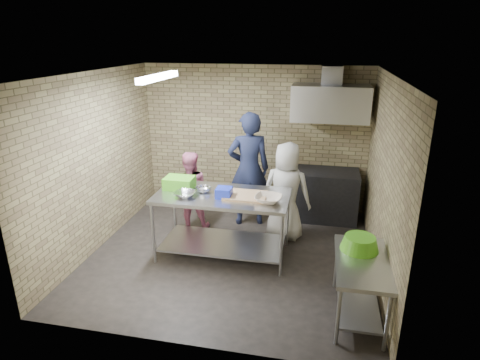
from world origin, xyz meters
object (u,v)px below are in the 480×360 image
object	(u,v)px
green_crate	(179,183)
green_basin	(360,243)
woman_pink	(189,191)
prep_table	(223,225)
stove	(323,195)
bottle_red	(333,106)
man_navy	(249,169)
side_counter	(359,288)
blue_tub	(224,193)
bottle_green	(356,107)
woman_white	(286,192)

from	to	relation	value
green_crate	green_basin	size ratio (longest dim) A/B	0.95
woman_pink	prep_table	bearing A→B (deg)	114.65
stove	green_crate	size ratio (longest dim) A/B	2.75
bottle_red	green_crate	bearing A→B (deg)	-141.40
green_basin	man_navy	bearing A→B (deg)	130.42
side_counter	green_basin	bearing A→B (deg)	94.57
side_counter	blue_tub	world-z (taller)	blue_tub
green_crate	bottle_red	size ratio (longest dim) A/B	2.42
bottle_green	bottle_red	bearing A→B (deg)	180.00
green_crate	woman_white	world-z (taller)	woman_white
stove	green_crate	bearing A→B (deg)	-144.77
bottle_green	blue_tub	bearing A→B (deg)	-133.20
side_counter	bottle_red	world-z (taller)	bottle_red
stove	bottle_red	distance (m)	1.60
prep_table	green_basin	distance (m)	2.11
bottle_red	woman_pink	bearing A→B (deg)	-153.46
side_counter	green_crate	distance (m)	2.97
blue_tub	woman_white	size ratio (longest dim) A/B	0.13
woman_white	green_crate	bearing A→B (deg)	30.88
side_counter	man_navy	bearing A→B (deg)	127.49
side_counter	green_crate	size ratio (longest dim) A/B	2.75
side_counter	blue_tub	xyz separation A→B (m)	(-1.87, 1.00, 0.68)
prep_table	woman_pink	distance (m)	1.09
stove	man_navy	distance (m)	1.49
blue_tub	bottle_red	xyz separation A→B (m)	(1.47, 1.99, 0.98)
green_basin	woman_pink	xyz separation A→B (m)	(-2.67, 1.60, -0.15)
man_navy	side_counter	bearing A→B (deg)	110.63
stove	man_navy	bearing A→B (deg)	-160.12
stove	woman_pink	size ratio (longest dim) A/B	0.87
green_crate	woman_pink	size ratio (longest dim) A/B	0.32
green_basin	man_navy	size ratio (longest dim) A/B	0.23
green_crate	bottle_green	size ratio (longest dim) A/B	2.91
side_counter	prep_table	bearing A→B (deg)	150.33
side_counter	stove	distance (m)	2.79
woman_white	man_navy	bearing A→B (deg)	-22.98
prep_table	green_crate	size ratio (longest dim) A/B	4.50
prep_table	woman_white	bearing A→B (deg)	40.66
green_crate	bottle_red	bearing A→B (deg)	38.60
woman_pink	green_basin	bearing A→B (deg)	128.19
prep_table	stove	distance (m)	2.22
woman_pink	stove	bearing A→B (deg)	-178.95
side_counter	bottle_red	distance (m)	3.44
green_basin	blue_tub	bearing A→B (deg)	158.08
prep_table	side_counter	xyz separation A→B (m)	(1.92, -1.10, -0.12)
stove	woman_white	size ratio (longest dim) A/B	0.74
stove	bottle_green	distance (m)	1.65
bottle_red	woman_white	world-z (taller)	bottle_red
bottle_red	woman_pink	world-z (taller)	bottle_red
side_counter	woman_pink	size ratio (longest dim) A/B	0.87
side_counter	woman_pink	world-z (taller)	woman_pink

